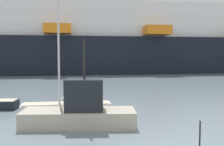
{
  "coord_description": "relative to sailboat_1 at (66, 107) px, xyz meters",
  "views": [
    {
      "loc": [
        -4.14,
        -9.51,
        4.23
      ],
      "look_at": [
        0.0,
        17.59,
        2.22
      ],
      "focal_mm": 42.77,
      "sensor_mm": 36.0,
      "label": 1
    }
  ],
  "objects": [
    {
      "name": "fishing_boat_0",
      "position": [
        0.88,
        -3.25,
        0.41
      ],
      "size": [
        6.75,
        2.99,
        5.05
      ],
      "rotation": [
        0.0,
        0.0,
        -0.12
      ],
      "color": "#BCB29E",
      "rests_on": "ground_plane"
    },
    {
      "name": "sailboat_1",
      "position": [
        0.0,
        0.0,
        0.0
      ],
      "size": [
        6.16,
        1.46,
        9.23
      ],
      "rotation": [
        0.0,
        0.0,
        3.13
      ],
      "color": "white",
      "rests_on": "ground_plane"
    },
    {
      "name": "cruise_ship",
      "position": [
        16.92,
        42.79,
        6.44
      ],
      "size": [
        138.76,
        23.01,
        22.03
      ],
      "rotation": [
        0.0,
        0.0,
        0.01
      ],
      "color": "black",
      "rests_on": "ground_plane"
    }
  ]
}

